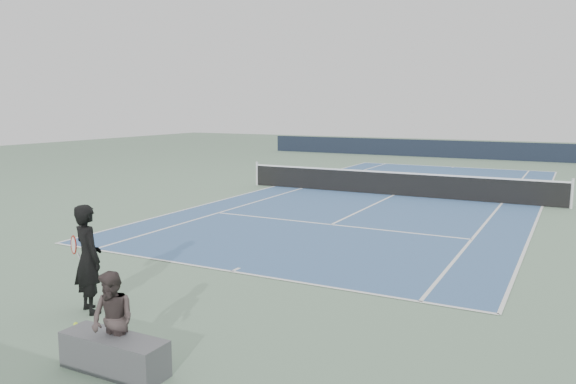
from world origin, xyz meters
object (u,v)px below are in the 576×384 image
at_px(tennis_ball, 76,324).
at_px(spectator_bench, 113,336).
at_px(tennis_net, 394,183).
at_px(tennis_player, 88,259).

distance_m(tennis_ball, spectator_bench, 1.99).
xyz_separation_m(tennis_net, tennis_ball, (-0.60, -15.62, -0.47)).
bearing_deg(spectator_bench, tennis_player, 143.76).
height_order(tennis_player, spectator_bench, tennis_player).
xyz_separation_m(tennis_player, tennis_ball, (0.30, -0.61, -0.92)).
bearing_deg(tennis_net, tennis_ball, -92.20).
relative_size(tennis_ball, spectator_bench, 0.05).
height_order(tennis_ball, spectator_bench, spectator_bench).
bearing_deg(tennis_player, tennis_ball, -63.64).
height_order(tennis_net, spectator_bench, spectator_bench).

